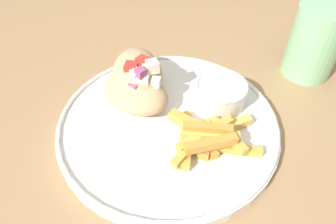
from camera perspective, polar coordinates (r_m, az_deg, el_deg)
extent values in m
cube|color=#9E7A51|center=(0.46, -0.03, -5.66)|extent=(1.14, 1.14, 0.04)
cylinder|color=#9E7A51|center=(1.24, -2.43, 8.72)|extent=(0.06, 0.06, 0.72)
cylinder|color=white|center=(0.45, 0.00, -2.40)|extent=(0.30, 0.30, 0.01)
torus|color=white|center=(0.45, 0.00, -1.63)|extent=(0.30, 0.30, 0.01)
ellipsoid|color=tan|center=(0.46, -5.65, 3.43)|extent=(0.10, 0.08, 0.05)
cube|color=white|center=(0.44, -5.06, 4.96)|extent=(0.02, 0.02, 0.01)
cube|color=silver|center=(0.44, -4.30, 5.63)|extent=(0.02, 0.02, 0.02)
cube|color=#A34C84|center=(0.44, -5.88, 4.35)|extent=(0.01, 0.01, 0.01)
cube|color=#B7D693|center=(0.44, -3.98, 5.57)|extent=(0.01, 0.01, 0.01)
cube|color=red|center=(0.45, -4.02, 6.21)|extent=(0.02, 0.02, 0.02)
cube|color=silver|center=(0.44, -2.10, 5.25)|extent=(0.02, 0.02, 0.01)
ellipsoid|color=tan|center=(0.48, -5.33, 6.32)|extent=(0.13, 0.13, 0.06)
cube|color=silver|center=(0.44, -5.57, 6.50)|extent=(0.02, 0.02, 0.01)
cube|color=#B7D693|center=(0.44, -3.86, 7.98)|extent=(0.01, 0.01, 0.01)
cube|color=red|center=(0.45, -6.40, 7.46)|extent=(0.02, 0.02, 0.02)
cube|color=white|center=(0.43, -4.92, 6.21)|extent=(0.02, 0.02, 0.01)
cube|color=#A34C84|center=(0.43, -4.84, 6.79)|extent=(0.01, 0.01, 0.01)
cube|color=red|center=(0.45, -4.43, 8.63)|extent=(0.02, 0.02, 0.01)
cube|color=silver|center=(0.44, -2.75, 7.95)|extent=(0.02, 0.02, 0.02)
cube|color=gold|center=(0.43, 9.43, -3.68)|extent=(0.02, 0.06, 0.01)
cube|color=gold|center=(0.43, 9.12, -3.82)|extent=(0.01, 0.06, 0.01)
cube|color=#E5B251|center=(0.44, 9.91, -2.84)|extent=(0.04, 0.08, 0.01)
cube|color=gold|center=(0.42, 10.82, -6.32)|extent=(0.07, 0.05, 0.01)
cube|color=#E5B251|center=(0.43, 7.65, -4.58)|extent=(0.04, 0.06, 0.01)
cube|color=gold|center=(0.42, 7.43, -4.42)|extent=(0.03, 0.07, 0.01)
cube|color=gold|center=(0.43, 5.44, -3.85)|extent=(0.08, 0.04, 0.01)
cube|color=gold|center=(0.42, 6.36, -4.43)|extent=(0.04, 0.06, 0.01)
cube|color=gold|center=(0.41, 3.36, -5.76)|extent=(0.05, 0.07, 0.01)
cube|color=gold|center=(0.41, 6.54, -3.86)|extent=(0.03, 0.08, 0.01)
cube|color=gold|center=(0.42, 10.42, -3.98)|extent=(0.07, 0.03, 0.01)
cube|color=gold|center=(0.40, 7.67, -5.32)|extent=(0.05, 0.06, 0.01)
cube|color=#E5B251|center=(0.41, 7.28, -4.13)|extent=(0.07, 0.05, 0.01)
cube|color=gold|center=(0.40, 4.30, -5.72)|extent=(0.01, 0.08, 0.01)
cube|color=gold|center=(0.42, 4.42, -2.37)|extent=(0.07, 0.02, 0.01)
cube|color=gold|center=(0.41, 6.95, -2.84)|extent=(0.06, 0.04, 0.01)
cylinder|color=white|center=(0.47, 9.09, 2.99)|extent=(0.07, 0.07, 0.03)
cylinder|color=beige|center=(0.46, 9.29, 4.30)|extent=(0.06, 0.06, 0.01)
torus|color=white|center=(0.46, 9.34, 4.59)|extent=(0.07, 0.07, 0.00)
cylinder|color=#8CCC93|center=(0.57, 24.19, 11.10)|extent=(0.08, 0.08, 0.11)
cylinder|color=silver|center=(0.58, 23.68, 9.70)|extent=(0.07, 0.07, 0.07)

